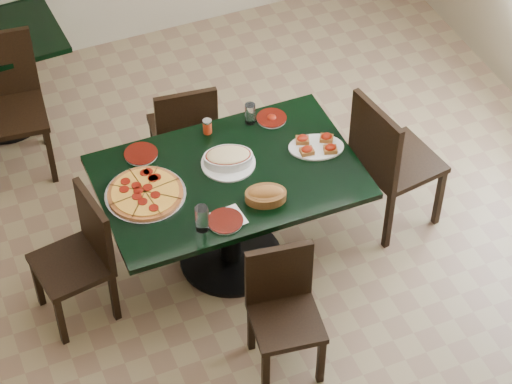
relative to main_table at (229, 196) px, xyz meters
name	(u,v)px	position (x,y,z in m)	size (l,w,h in m)	color
floor	(258,277)	(0.10, -0.21, -0.57)	(5.50, 5.50, 0.00)	olive
main_table	(229,196)	(0.00, 0.00, 0.00)	(1.54, 0.99, 0.75)	black
chair_far	(184,130)	(-0.02, 0.77, -0.08)	(0.45, 0.45, 0.87)	black
chair_near	(283,304)	(0.00, -0.80, -0.11)	(0.43, 0.43, 0.82)	black
chair_right	(388,157)	(1.05, -0.06, 0.00)	(0.53, 0.53, 1.00)	black
chair_left	(82,252)	(-0.93, -0.02, -0.08)	(0.46, 0.46, 0.87)	black
back_chair_near	(7,96)	(-1.03, 1.46, 0.00)	(0.51, 0.51, 1.00)	black
pepperoni_pizza	(145,193)	(-0.51, 0.02, 0.20)	(0.47, 0.47, 0.04)	silver
lasagna_casserole	(228,158)	(0.03, 0.09, 0.23)	(0.33, 0.33, 0.09)	silver
bread_basket	(266,195)	(0.12, -0.28, 0.22)	(0.28, 0.23, 0.10)	brown
bruschetta_platter	(316,145)	(0.57, 0.01, 0.21)	(0.39, 0.33, 0.05)	silver
side_plate_near	(225,221)	(-0.16, -0.35, 0.19)	(0.20, 0.20, 0.02)	silver
side_plate_far_r	(272,118)	(0.43, 0.36, 0.19)	(0.19, 0.19, 0.03)	silver
side_plate_far_l	(141,154)	(-0.43, 0.36, 0.19)	(0.20, 0.20, 0.02)	silver
napkin_setting	(229,218)	(-0.13, -0.33, 0.18)	(0.18, 0.18, 0.01)	white
water_glass_a	(250,114)	(0.29, 0.39, 0.25)	(0.07, 0.07, 0.14)	white
water_glass_b	(202,219)	(-0.30, -0.35, 0.26)	(0.08, 0.08, 0.16)	white
pepper_shaker	(207,126)	(0.02, 0.40, 0.23)	(0.06, 0.06, 0.10)	red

